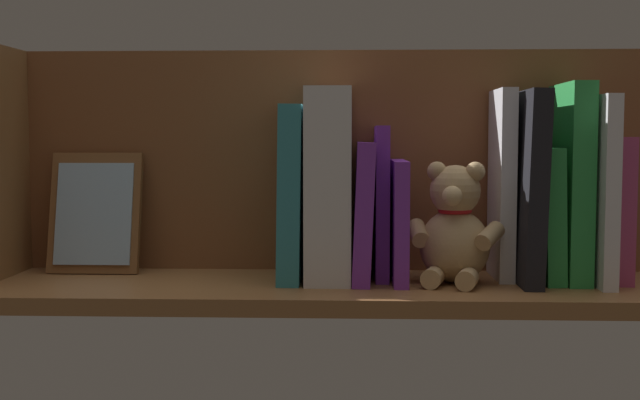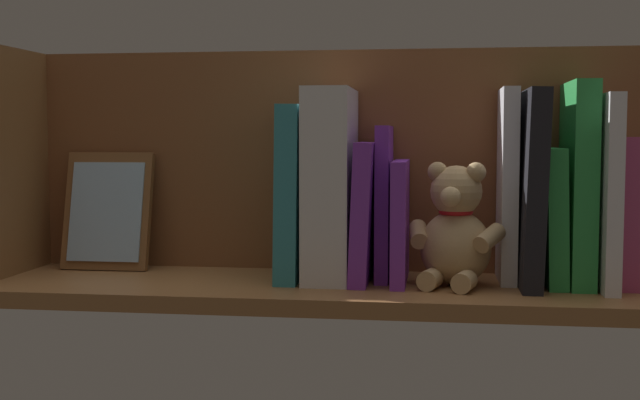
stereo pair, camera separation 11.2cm
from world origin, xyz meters
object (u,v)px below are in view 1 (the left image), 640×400
object	(u,v)px
book_0	(611,209)
teddy_bear	(455,230)
dictionary_thick_white	(329,185)
picture_frame_leaning	(95,213)

from	to	relation	value
book_0	teddy_bear	xyz separation A→B (cm)	(21.84, 4.07, -2.62)
teddy_bear	dictionary_thick_white	distance (cm)	18.17
teddy_bear	dictionary_thick_white	world-z (taller)	dictionary_thick_white
teddy_bear	book_0	bearing A→B (deg)	-153.97
teddy_bear	dictionary_thick_white	bearing A→B (deg)	6.15
picture_frame_leaning	dictionary_thick_white	bearing A→B (deg)	172.19
book_0	picture_frame_leaning	distance (cm)	72.99
book_0	picture_frame_leaning	xyz separation A→B (cm)	(72.90, -3.40, -1.22)
dictionary_thick_white	picture_frame_leaning	world-z (taller)	dictionary_thick_white
book_0	picture_frame_leaning	bearing A→B (deg)	-2.67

